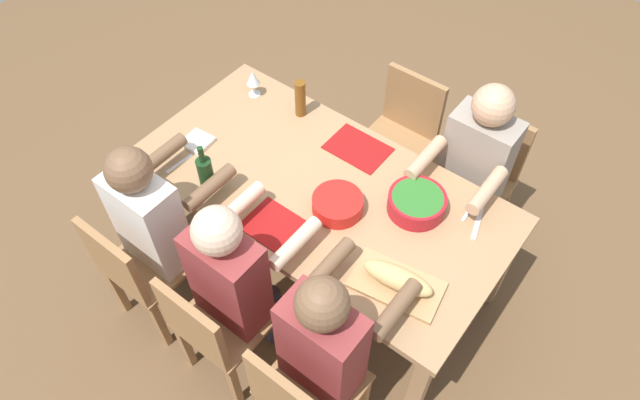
% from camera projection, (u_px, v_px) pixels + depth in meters
% --- Properties ---
extents(ground_plane, '(8.00, 8.00, 0.00)m').
position_uv_depth(ground_plane, '(320.00, 265.00, 3.45)').
color(ground_plane, brown).
extents(dining_table, '(1.91, 0.98, 0.74)m').
position_uv_depth(dining_table, '(320.00, 196.00, 2.93)').
color(dining_table, '#A87F56').
rests_on(dining_table, ground_plane).
extents(chair_far_left, '(0.40, 0.40, 0.85)m').
position_uv_depth(chair_far_left, '(302.00, 395.00, 2.47)').
color(chair_far_left, '#9E7044').
rests_on(chair_far_left, ground_plane).
extents(diner_far_left, '(0.41, 0.53, 1.20)m').
position_uv_depth(diner_far_left, '(328.00, 342.00, 2.39)').
color(diner_far_left, '#2D2D38').
rests_on(diner_far_left, ground_plane).
extents(chair_far_center, '(0.40, 0.40, 0.85)m').
position_uv_depth(chair_far_center, '(214.00, 327.00, 2.67)').
color(chair_far_center, '#9E7044').
rests_on(chair_far_center, ground_plane).
extents(diner_far_center, '(0.41, 0.53, 1.20)m').
position_uv_depth(diner_far_center, '(236.00, 276.00, 2.59)').
color(diner_far_center, '#2D2D38').
rests_on(diner_far_center, ground_plane).
extents(chair_near_center, '(0.40, 0.40, 0.85)m').
position_uv_depth(chair_near_center, '(402.00, 133.00, 3.47)').
color(chair_near_center, '#9E7044').
rests_on(chair_near_center, ground_plane).
extents(chair_near_left, '(0.40, 0.40, 0.85)m').
position_uv_depth(chair_near_left, '(480.00, 173.00, 3.27)').
color(chair_near_left, '#9E7044').
rests_on(chair_near_left, ground_plane).
extents(diner_near_left, '(0.41, 0.53, 1.20)m').
position_uv_depth(diner_near_left, '(472.00, 166.00, 3.01)').
color(diner_near_left, '#2D2D38').
rests_on(diner_near_left, ground_plane).
extents(chair_far_right, '(0.40, 0.40, 0.85)m').
position_uv_depth(chair_far_right, '(138.00, 268.00, 2.87)').
color(chair_far_right, '#9E7044').
rests_on(chair_far_right, ground_plane).
extents(diner_far_right, '(0.41, 0.53, 1.20)m').
position_uv_depth(diner_far_right, '(156.00, 219.00, 2.79)').
color(diner_far_right, '#2D2D38').
rests_on(diner_far_right, ground_plane).
extents(serving_bowl_greens, '(0.28, 0.28, 0.09)m').
position_uv_depth(serving_bowl_greens, '(417.00, 202.00, 2.74)').
color(serving_bowl_greens, '#B21923').
rests_on(serving_bowl_greens, dining_table).
extents(serving_bowl_fruit, '(0.25, 0.25, 0.08)m').
position_uv_depth(serving_bowl_fruit, '(338.00, 204.00, 2.74)').
color(serving_bowl_fruit, red).
rests_on(serving_bowl_fruit, dining_table).
extents(cutting_board, '(0.43, 0.28, 0.02)m').
position_uv_depth(cutting_board, '(396.00, 285.00, 2.50)').
color(cutting_board, tan).
rests_on(cutting_board, dining_table).
extents(bread_loaf, '(0.33, 0.16, 0.09)m').
position_uv_depth(bread_loaf, '(398.00, 278.00, 2.46)').
color(bread_loaf, tan).
rests_on(bread_loaf, cutting_board).
extents(wine_bottle, '(0.08, 0.08, 0.29)m').
position_uv_depth(wine_bottle, '(206.00, 174.00, 2.77)').
color(wine_bottle, '#193819').
rests_on(wine_bottle, dining_table).
extents(beer_bottle, '(0.06, 0.06, 0.22)m').
position_uv_depth(beer_bottle, '(300.00, 99.00, 3.11)').
color(beer_bottle, brown).
rests_on(beer_bottle, dining_table).
extents(wine_glass, '(0.08, 0.08, 0.17)m').
position_uv_depth(wine_glass, '(253.00, 79.00, 3.21)').
color(wine_glass, silver).
rests_on(wine_glass, dining_table).
extents(placemat_far_center, '(0.32, 0.23, 0.01)m').
position_uv_depth(placemat_far_center, '(278.00, 228.00, 2.70)').
color(placemat_far_center, maroon).
rests_on(placemat_far_center, dining_table).
extents(placemat_near_center, '(0.32, 0.23, 0.01)m').
position_uv_depth(placemat_near_center, '(358.00, 148.00, 3.03)').
color(placemat_near_center, maroon).
rests_on(placemat_near_center, dining_table).
extents(fork_near_left, '(0.03, 0.17, 0.01)m').
position_uv_depth(fork_near_left, '(470.00, 209.00, 2.77)').
color(fork_near_left, silver).
rests_on(fork_near_left, dining_table).
extents(fork_far_right, '(0.03, 0.17, 0.01)m').
position_uv_depth(fork_far_right, '(179.00, 164.00, 2.96)').
color(fork_far_right, silver).
rests_on(fork_far_right, dining_table).
extents(carving_knife, '(0.09, 0.23, 0.01)m').
position_uv_depth(carving_knife, '(478.00, 221.00, 2.73)').
color(carving_knife, silver).
rests_on(carving_knife, dining_table).
extents(napkin_stack, '(0.15, 0.15, 0.02)m').
position_uv_depth(napkin_stack, '(197.00, 142.00, 3.04)').
color(napkin_stack, white).
rests_on(napkin_stack, dining_table).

